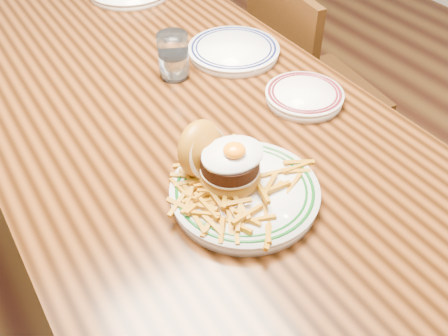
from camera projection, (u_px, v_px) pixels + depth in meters
floor at (179, 275)px, 1.71m from camera, size 6.00×6.00×0.00m
table at (163, 122)px, 1.27m from camera, size 0.85×1.60×0.75m
chair_right at (303, 87)px, 1.76m from camera, size 0.44×0.44×0.85m
main_plate at (237, 181)px, 0.93m from camera, size 0.28×0.30×0.14m
side_plate at (304, 95)px, 1.17m from camera, size 0.18×0.18×0.03m
rear_plate at (234, 50)px, 1.33m from camera, size 0.24×0.24×0.03m
water_glass at (174, 58)px, 1.23m from camera, size 0.08×0.08×0.11m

